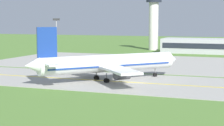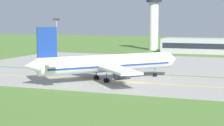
% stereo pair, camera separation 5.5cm
% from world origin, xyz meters
% --- Properties ---
extents(ground_plane, '(500.00, 500.00, 0.00)m').
position_xyz_m(ground_plane, '(0.00, 0.00, 0.00)').
color(ground_plane, '#517A33').
extents(taxiway_strip, '(240.00, 28.00, 0.10)m').
position_xyz_m(taxiway_strip, '(0.00, 0.00, 0.05)').
color(taxiway_strip, '#9E9B93').
rests_on(taxiway_strip, ground).
extents(apron_pad, '(140.00, 52.00, 0.10)m').
position_xyz_m(apron_pad, '(10.00, 42.00, 0.05)').
color(apron_pad, '#9E9B93').
rests_on(apron_pad, ground).
extents(taxiway_centreline, '(220.00, 0.60, 0.01)m').
position_xyz_m(taxiway_centreline, '(0.00, 0.00, 0.11)').
color(taxiway_centreline, yellow).
rests_on(taxiway_centreline, taxiway_strip).
extents(airplane_lead, '(29.85, 32.47, 12.70)m').
position_xyz_m(airplane_lead, '(-6.99, 0.48, 4.13)').
color(airplane_lead, white).
rests_on(airplane_lead, ground).
extents(service_truck_baggage, '(3.10, 6.26, 2.60)m').
position_xyz_m(service_truck_baggage, '(-10.95, 46.99, 1.53)').
color(service_truck_baggage, yellow).
rests_on(service_truck_baggage, ground).
extents(service_truck_fuel, '(6.17, 2.79, 2.60)m').
position_xyz_m(service_truck_fuel, '(-15.31, 27.21, 1.53)').
color(service_truck_fuel, '#264CA5').
rests_on(service_truck_fuel, ground).
extents(terminal_building, '(48.53, 14.10, 7.37)m').
position_xyz_m(terminal_building, '(10.49, 87.53, 3.10)').
color(terminal_building, '#B2B2B7').
rests_on(terminal_building, ground).
extents(control_tower, '(7.60, 7.60, 27.33)m').
position_xyz_m(control_tower, '(-20.86, 96.10, 16.44)').
color(control_tower, silver).
rests_on(control_tower, ground).
extents(apron_light_mast, '(2.40, 0.50, 14.70)m').
position_xyz_m(apron_light_mast, '(-39.28, 35.52, 9.33)').
color(apron_light_mast, gray).
rests_on(apron_light_mast, ground).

